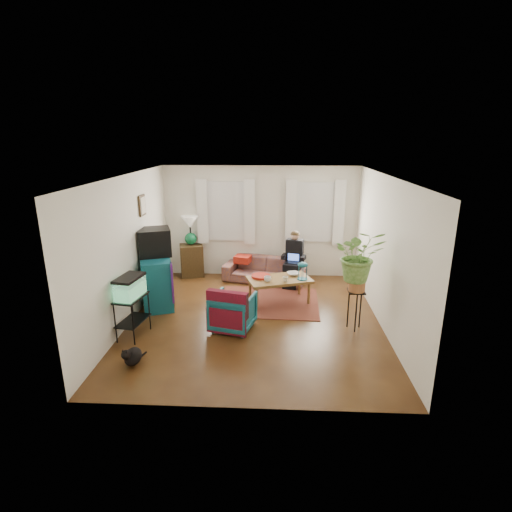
# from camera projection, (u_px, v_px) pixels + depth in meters

# --- Properties ---
(floor) EXTENTS (4.50, 5.00, 0.01)m
(floor) POSITION_uv_depth(u_px,v_px,m) (255.00, 319.00, 7.33)
(floor) COLOR #4F2B14
(floor) RESTS_ON ground
(ceiling) EXTENTS (4.50, 5.00, 0.01)m
(ceiling) POSITION_uv_depth(u_px,v_px,m) (255.00, 176.00, 6.58)
(ceiling) COLOR white
(ceiling) RESTS_ON wall_back
(wall_back) EXTENTS (4.50, 0.01, 2.60)m
(wall_back) POSITION_uv_depth(u_px,v_px,m) (261.00, 222.00, 9.35)
(wall_back) COLOR silver
(wall_back) RESTS_ON floor
(wall_front) EXTENTS (4.50, 0.01, 2.60)m
(wall_front) POSITION_uv_depth(u_px,v_px,m) (243.00, 312.00, 4.57)
(wall_front) COLOR silver
(wall_front) RESTS_ON floor
(wall_left) EXTENTS (0.01, 5.00, 2.60)m
(wall_left) POSITION_uv_depth(u_px,v_px,m) (128.00, 250.00, 7.07)
(wall_left) COLOR silver
(wall_left) RESTS_ON floor
(wall_right) EXTENTS (0.01, 5.00, 2.60)m
(wall_right) POSITION_uv_depth(u_px,v_px,m) (385.00, 253.00, 6.85)
(wall_right) COLOR silver
(wall_right) RESTS_ON floor
(window_left) EXTENTS (1.08, 0.04, 1.38)m
(window_left) POSITION_uv_depth(u_px,v_px,m) (226.00, 211.00, 9.30)
(window_left) COLOR white
(window_left) RESTS_ON wall_back
(window_right) EXTENTS (1.08, 0.04, 1.38)m
(window_right) POSITION_uv_depth(u_px,v_px,m) (315.00, 212.00, 9.20)
(window_right) COLOR white
(window_right) RESTS_ON wall_back
(curtains_left) EXTENTS (1.36, 0.06, 1.50)m
(curtains_left) POSITION_uv_depth(u_px,v_px,m) (226.00, 212.00, 9.22)
(curtains_left) COLOR white
(curtains_left) RESTS_ON wall_back
(curtains_right) EXTENTS (1.36, 0.06, 1.50)m
(curtains_right) POSITION_uv_depth(u_px,v_px,m) (315.00, 213.00, 9.12)
(curtains_right) COLOR white
(curtains_right) RESTS_ON wall_back
(picture_frame) EXTENTS (0.04, 0.32, 0.40)m
(picture_frame) POSITION_uv_depth(u_px,v_px,m) (143.00, 205.00, 7.69)
(picture_frame) COLOR #3D2616
(picture_frame) RESTS_ON wall_left
(area_rug) EXTENTS (2.07, 1.68, 0.01)m
(area_rug) POSITION_uv_depth(u_px,v_px,m) (268.00, 302.00, 8.09)
(area_rug) COLOR brown
(area_rug) RESTS_ON floor
(sofa) EXTENTS (1.99, 1.18, 0.73)m
(sofa) POSITION_uv_depth(u_px,v_px,m) (265.00, 266.00, 9.18)
(sofa) COLOR brown
(sofa) RESTS_ON floor
(seated_person) EXTENTS (0.59, 0.67, 1.11)m
(seated_person) POSITION_uv_depth(u_px,v_px,m) (294.00, 261.00, 8.94)
(seated_person) COLOR black
(seated_person) RESTS_ON sofa
(side_table) EXTENTS (0.65, 0.65, 0.76)m
(side_table) POSITION_uv_depth(u_px,v_px,m) (192.00, 260.00, 9.59)
(side_table) COLOR #412B18
(side_table) RESTS_ON floor
(table_lamp) EXTENTS (0.49, 0.49, 0.70)m
(table_lamp) POSITION_uv_depth(u_px,v_px,m) (190.00, 231.00, 9.39)
(table_lamp) COLOR white
(table_lamp) RESTS_ON side_table
(dresser) EXTENTS (0.89, 1.22, 0.99)m
(dresser) POSITION_uv_depth(u_px,v_px,m) (156.00, 280.00, 7.89)
(dresser) COLOR #106061
(dresser) RESTS_ON floor
(crt_tv) EXTENTS (0.76, 0.72, 0.53)m
(crt_tv) POSITION_uv_depth(u_px,v_px,m) (154.00, 242.00, 7.77)
(crt_tv) COLOR black
(crt_tv) RESTS_ON dresser
(aquarium_stand) EXTENTS (0.45, 0.68, 0.70)m
(aquarium_stand) POSITION_uv_depth(u_px,v_px,m) (133.00, 317.00, 6.64)
(aquarium_stand) COLOR black
(aquarium_stand) RESTS_ON floor
(aquarium) EXTENTS (0.40, 0.62, 0.37)m
(aquarium) POSITION_uv_depth(u_px,v_px,m) (130.00, 287.00, 6.48)
(aquarium) COLOR #7FD899
(aquarium) RESTS_ON aquarium_stand
(black_cat) EXTENTS (0.34, 0.42, 0.31)m
(black_cat) POSITION_uv_depth(u_px,v_px,m) (133.00, 355.00, 5.85)
(black_cat) COLOR black
(black_cat) RESTS_ON floor
(armchair) EXTENTS (0.82, 0.79, 0.70)m
(armchair) POSITION_uv_depth(u_px,v_px,m) (233.00, 310.00, 6.90)
(armchair) COLOR #11606A
(armchair) RESTS_ON floor
(serape_throw) EXTENTS (0.72, 0.33, 0.58)m
(serape_throw) POSITION_uv_depth(u_px,v_px,m) (227.00, 308.00, 6.61)
(serape_throw) COLOR #9E0A0A
(serape_throw) RESTS_ON armchair
(coffee_table) EXTENTS (1.38, 1.03, 0.51)m
(coffee_table) POSITION_uv_depth(u_px,v_px,m) (279.00, 290.00, 8.03)
(coffee_table) COLOR brown
(coffee_table) RESTS_ON floor
(cup_a) EXTENTS (0.18, 0.18, 0.11)m
(cup_a) POSITION_uv_depth(u_px,v_px,m) (268.00, 279.00, 7.77)
(cup_a) COLOR white
(cup_a) RESTS_ON coffee_table
(cup_b) EXTENTS (0.14, 0.14, 0.11)m
(cup_b) POSITION_uv_depth(u_px,v_px,m) (285.00, 279.00, 7.77)
(cup_b) COLOR beige
(cup_b) RESTS_ON coffee_table
(bowl) EXTENTS (0.31, 0.31, 0.06)m
(bowl) POSITION_uv_depth(u_px,v_px,m) (293.00, 274.00, 8.14)
(bowl) COLOR white
(bowl) RESTS_ON coffee_table
(snack_tray) EXTENTS (0.48, 0.48, 0.04)m
(snack_tray) POSITION_uv_depth(u_px,v_px,m) (261.00, 276.00, 8.02)
(snack_tray) COLOR #B21414
(snack_tray) RESTS_ON coffee_table
(birdcage) EXTENTS (0.25, 0.25, 0.36)m
(birdcage) POSITION_uv_depth(u_px,v_px,m) (303.00, 271.00, 7.86)
(birdcage) COLOR #115B6B
(birdcage) RESTS_ON coffee_table
(plant_stand) EXTENTS (0.31, 0.31, 0.71)m
(plant_stand) POSITION_uv_depth(u_px,v_px,m) (355.00, 310.00, 6.88)
(plant_stand) COLOR black
(plant_stand) RESTS_ON floor
(potted_plant) EXTENTS (0.83, 0.72, 0.90)m
(potted_plant) POSITION_uv_depth(u_px,v_px,m) (358.00, 263.00, 6.64)
(potted_plant) COLOR #599947
(potted_plant) RESTS_ON plant_stand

